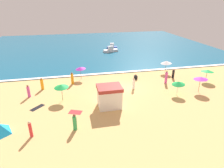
{
  "coord_description": "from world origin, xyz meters",
  "views": [
    {
      "loc": [
        -6.91,
        -23.87,
        11.44
      ],
      "look_at": [
        -1.77,
        0.01,
        0.8
      ],
      "focal_mm": 30.84,
      "sensor_mm": 36.0,
      "label": 1
    }
  ],
  "objects_px": {
    "small_boat_0": "(111,50)",
    "small_boat_1": "(112,47)",
    "beach_umbrella_5": "(80,68)",
    "beachgoer_8": "(30,129)",
    "beach_umbrella_0": "(201,78)",
    "beachgoer_1": "(134,84)",
    "beachgoer_3": "(72,79)",
    "beach_tent": "(0,129)",
    "beach_umbrella_2": "(166,62)",
    "beachgoer_7": "(75,122)",
    "beach_umbrella_4": "(178,83)",
    "beachgoer_9": "(42,84)",
    "lifeguard_cabana": "(109,96)",
    "beachgoer_2": "(173,74)",
    "beachgoer_0": "(29,91)",
    "beach_umbrella_1": "(61,86)",
    "beach_umbrella_3": "(207,71)",
    "beachgoer_4": "(166,78)",
    "beachgoer_5": "(136,77)"
  },
  "relations": [
    {
      "from": "beach_umbrella_2",
      "to": "beach_tent",
      "type": "distance_m",
      "value": 25.68
    },
    {
      "from": "beachgoer_2",
      "to": "beachgoer_0",
      "type": "bearing_deg",
      "value": -174.12
    },
    {
      "from": "beach_umbrella_0",
      "to": "small_boat_1",
      "type": "height_order",
      "value": "beach_umbrella_0"
    },
    {
      "from": "small_boat_1",
      "to": "small_boat_0",
      "type": "bearing_deg",
      "value": -108.16
    },
    {
      "from": "beach_umbrella_0",
      "to": "beach_umbrella_2",
      "type": "relative_size",
      "value": 1.19
    },
    {
      "from": "beach_tent",
      "to": "beach_umbrella_2",
      "type": "bearing_deg",
      "value": 28.17
    },
    {
      "from": "beach_umbrella_2",
      "to": "beach_umbrella_3",
      "type": "distance_m",
      "value": 6.5
    },
    {
      "from": "beach_tent",
      "to": "beachgoer_9",
      "type": "relative_size",
      "value": 1.31
    },
    {
      "from": "beachgoer_2",
      "to": "beachgoer_3",
      "type": "xyz_separation_m",
      "value": [
        -15.81,
        0.89,
        0.14
      ]
    },
    {
      "from": "beach_umbrella_3",
      "to": "beachgoer_4",
      "type": "relative_size",
      "value": 1.36
    },
    {
      "from": "small_boat_0",
      "to": "small_boat_1",
      "type": "relative_size",
      "value": 1.36
    },
    {
      "from": "beachgoer_4",
      "to": "beachgoer_5",
      "type": "height_order",
      "value": "beachgoer_4"
    },
    {
      "from": "beachgoer_2",
      "to": "small_boat_0",
      "type": "distance_m",
      "value": 19.56
    },
    {
      "from": "beach_umbrella_4",
      "to": "small_boat_0",
      "type": "xyz_separation_m",
      "value": [
        -3.93,
        24.05,
        -1.1
      ]
    },
    {
      "from": "beach_umbrella_2",
      "to": "small_boat_1",
      "type": "relative_size",
      "value": 0.8
    },
    {
      "from": "beach_umbrella_4",
      "to": "small_boat_0",
      "type": "bearing_deg",
      "value": 99.29
    },
    {
      "from": "beach_umbrella_3",
      "to": "beachgoer_5",
      "type": "relative_size",
      "value": 3.24
    },
    {
      "from": "beach_umbrella_0",
      "to": "beachgoer_2",
      "type": "xyz_separation_m",
      "value": [
        -0.95,
        5.31,
        -1.23
      ]
    },
    {
      "from": "beach_umbrella_2",
      "to": "beach_umbrella_5",
      "type": "height_order",
      "value": "beach_umbrella_2"
    },
    {
      "from": "beach_tent",
      "to": "beachgoer_7",
      "type": "relative_size",
      "value": 1.31
    },
    {
      "from": "beach_umbrella_5",
      "to": "beach_umbrella_1",
      "type": "bearing_deg",
      "value": -112.29
    },
    {
      "from": "beach_umbrella_3",
      "to": "small_boat_1",
      "type": "bearing_deg",
      "value": 112.44
    },
    {
      "from": "lifeguard_cabana",
      "to": "beachgoer_9",
      "type": "distance_m",
      "value": 10.54
    },
    {
      "from": "beachgoer_1",
      "to": "beachgoer_4",
      "type": "bearing_deg",
      "value": 9.42
    },
    {
      "from": "beachgoer_1",
      "to": "small_boat_1",
      "type": "relative_size",
      "value": 0.59
    },
    {
      "from": "beach_umbrella_4",
      "to": "beachgoer_7",
      "type": "height_order",
      "value": "beach_umbrella_4"
    },
    {
      "from": "beach_umbrella_5",
      "to": "beachgoer_0",
      "type": "bearing_deg",
      "value": -145.0
    },
    {
      "from": "beachgoer_1",
      "to": "beachgoer_3",
      "type": "distance_m",
      "value": 9.05
    },
    {
      "from": "beachgoer_5",
      "to": "beachgoer_4",
      "type": "bearing_deg",
      "value": -32.56
    },
    {
      "from": "beach_umbrella_2",
      "to": "beachgoer_7",
      "type": "bearing_deg",
      "value": -140.7
    },
    {
      "from": "beach_umbrella_3",
      "to": "beach_umbrella_1",
      "type": "bearing_deg",
      "value": -175.5
    },
    {
      "from": "beachgoer_1",
      "to": "lifeguard_cabana",
      "type": "bearing_deg",
      "value": -136.04
    },
    {
      "from": "beach_umbrella_5",
      "to": "beachgoer_3",
      "type": "height_order",
      "value": "beach_umbrella_5"
    },
    {
      "from": "beach_umbrella_4",
      "to": "beachgoer_9",
      "type": "xyz_separation_m",
      "value": [
        -17.55,
        5.37,
        -0.85
      ]
    },
    {
      "from": "beachgoer_4",
      "to": "small_boat_0",
      "type": "height_order",
      "value": "beachgoer_4"
    },
    {
      "from": "beach_umbrella_5",
      "to": "beachgoer_8",
      "type": "bearing_deg",
      "value": -111.98
    },
    {
      "from": "lifeguard_cabana",
      "to": "beach_tent",
      "type": "relative_size",
      "value": 1.23
    },
    {
      "from": "lifeguard_cabana",
      "to": "beachgoer_4",
      "type": "relative_size",
      "value": 1.44
    },
    {
      "from": "beach_umbrella_5",
      "to": "beach_tent",
      "type": "relative_size",
      "value": 0.93
    },
    {
      "from": "beach_umbrella_1",
      "to": "beachgoer_8",
      "type": "relative_size",
      "value": 1.42
    },
    {
      "from": "beach_umbrella_0",
      "to": "beachgoer_1",
      "type": "bearing_deg",
      "value": 162.4
    },
    {
      "from": "beachgoer_3",
      "to": "beach_umbrella_0",
      "type": "bearing_deg",
      "value": -20.3
    },
    {
      "from": "beachgoer_0",
      "to": "beachgoer_9",
      "type": "distance_m",
      "value": 2.48
    },
    {
      "from": "beachgoer_9",
      "to": "small_boat_0",
      "type": "distance_m",
      "value": 23.11
    },
    {
      "from": "beach_umbrella_4",
      "to": "small_boat_1",
      "type": "distance_m",
      "value": 26.98
    },
    {
      "from": "beachgoer_3",
      "to": "beach_tent",
      "type": "bearing_deg",
      "value": -123.33
    },
    {
      "from": "lifeguard_cabana",
      "to": "small_boat_0",
      "type": "relative_size",
      "value": 0.75
    },
    {
      "from": "beachgoer_0",
      "to": "beachgoer_3",
      "type": "distance_m",
      "value": 6.38
    },
    {
      "from": "beach_umbrella_1",
      "to": "beachgoer_9",
      "type": "distance_m",
      "value": 4.85
    },
    {
      "from": "lifeguard_cabana",
      "to": "small_boat_1",
      "type": "distance_m",
      "value": 28.73
    }
  ]
}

